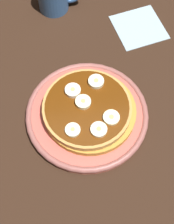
% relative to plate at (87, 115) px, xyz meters
% --- Properties ---
extents(ground_plane, '(1.40, 1.40, 0.03)m').
position_rel_plate_xyz_m(ground_plane, '(0.00, 0.00, -0.03)').
color(ground_plane, black).
extents(plate, '(0.24, 0.24, 0.02)m').
position_rel_plate_xyz_m(plate, '(0.00, 0.00, 0.00)').
color(plate, '#CC594C').
rests_on(plate, ground_plane).
extents(pancake_stack, '(0.18, 0.18, 0.03)m').
position_rel_plate_xyz_m(pancake_stack, '(0.00, -0.00, 0.02)').
color(pancake_stack, '#BA8734').
rests_on(pancake_stack, plate).
extents(banana_slice_0, '(0.03, 0.03, 0.01)m').
position_rel_plate_xyz_m(banana_slice_0, '(-0.01, 0.01, 0.04)').
color(banana_slice_0, '#F1EDBC').
rests_on(banana_slice_0, pancake_stack).
extents(banana_slice_1, '(0.03, 0.03, 0.01)m').
position_rel_plate_xyz_m(banana_slice_1, '(0.02, 0.05, 0.04)').
color(banana_slice_1, beige).
rests_on(banana_slice_1, pancake_stack).
extents(banana_slice_2, '(0.03, 0.03, 0.01)m').
position_rel_plate_xyz_m(banana_slice_2, '(0.04, -0.03, 0.04)').
color(banana_slice_2, '#FEF4B7').
rests_on(banana_slice_2, pancake_stack).
extents(banana_slice_3, '(0.03, 0.03, 0.01)m').
position_rel_plate_xyz_m(banana_slice_3, '(-0.03, -0.05, 0.04)').
color(banana_slice_3, '#EDEBC1').
rests_on(banana_slice_3, pancake_stack).
extents(banana_slice_4, '(0.03, 0.03, 0.01)m').
position_rel_plate_xyz_m(banana_slice_4, '(0.01, -0.05, 0.04)').
color(banana_slice_4, '#FCEAC3').
rests_on(banana_slice_4, pancake_stack).
extents(banana_slice_5, '(0.03, 0.03, 0.01)m').
position_rel_plate_xyz_m(banana_slice_5, '(-0.02, 0.04, 0.04)').
color(banana_slice_5, '#F6E4C5').
rests_on(banana_slice_5, pancake_stack).
extents(napkin, '(0.13, 0.13, 0.00)m').
position_rel_plate_xyz_m(napkin, '(0.15, 0.22, -0.01)').
color(napkin, '#99B2BF').
rests_on(napkin, ground_plane).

